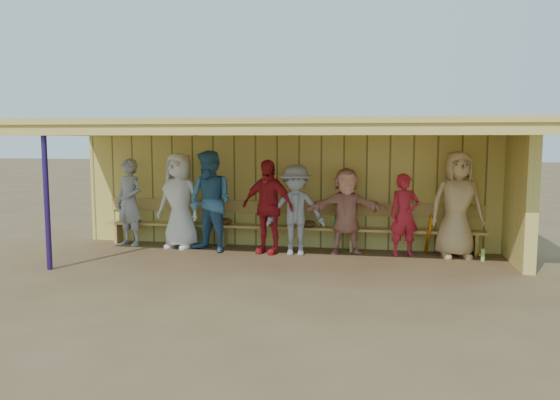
{
  "coord_description": "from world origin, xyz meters",
  "views": [
    {
      "loc": [
        1.8,
        -9.5,
        2.18
      ],
      "look_at": [
        0.0,
        0.35,
        1.05
      ],
      "focal_mm": 35.0,
      "sensor_mm": 36.0,
      "label": 1
    }
  ],
  "objects_px": {
    "player_a": "(130,202)",
    "player_f": "(346,211)",
    "player_b": "(180,201)",
    "player_h": "(457,205)",
    "player_g": "(404,215)",
    "player_c": "(210,201)",
    "bench": "(287,222)",
    "player_d": "(267,207)",
    "player_e": "(296,210)"
  },
  "relations": [
    {
      "from": "player_h",
      "to": "player_b",
      "type": "bearing_deg",
      "value": 170.53
    },
    {
      "from": "player_b",
      "to": "player_g",
      "type": "distance_m",
      "value": 4.38
    },
    {
      "from": "player_a",
      "to": "bench",
      "type": "bearing_deg",
      "value": 26.39
    },
    {
      "from": "player_b",
      "to": "bench",
      "type": "xyz_separation_m",
      "value": [
        2.1,
        0.39,
        -0.43
      ]
    },
    {
      "from": "player_c",
      "to": "player_d",
      "type": "bearing_deg",
      "value": 28.25
    },
    {
      "from": "player_b",
      "to": "player_h",
      "type": "distance_m",
      "value": 5.31
    },
    {
      "from": "player_b",
      "to": "player_h",
      "type": "bearing_deg",
      "value": 14.85
    },
    {
      "from": "player_d",
      "to": "player_e",
      "type": "height_order",
      "value": "player_d"
    },
    {
      "from": "player_g",
      "to": "player_e",
      "type": "bearing_deg",
      "value": 167.75
    },
    {
      "from": "player_a",
      "to": "player_c",
      "type": "height_order",
      "value": "player_c"
    },
    {
      "from": "player_a",
      "to": "player_f",
      "type": "height_order",
      "value": "player_a"
    },
    {
      "from": "player_c",
      "to": "player_f",
      "type": "relative_size",
      "value": 1.19
    },
    {
      "from": "player_a",
      "to": "bench",
      "type": "relative_size",
      "value": 0.23
    },
    {
      "from": "player_f",
      "to": "bench",
      "type": "xyz_separation_m",
      "value": [
        -1.19,
        0.31,
        -0.29
      ]
    },
    {
      "from": "player_d",
      "to": "player_g",
      "type": "xyz_separation_m",
      "value": [
        2.55,
        0.2,
        -0.13
      ]
    },
    {
      "from": "player_a",
      "to": "player_c",
      "type": "bearing_deg",
      "value": 11.28
    },
    {
      "from": "player_e",
      "to": "player_b",
      "type": "bearing_deg",
      "value": 167.22
    },
    {
      "from": "player_a",
      "to": "player_f",
      "type": "xyz_separation_m",
      "value": [
        4.4,
        -0.0,
        -0.07
      ]
    },
    {
      "from": "player_d",
      "to": "player_f",
      "type": "relative_size",
      "value": 1.09
    },
    {
      "from": "player_c",
      "to": "player_d",
      "type": "distance_m",
      "value": 1.11
    },
    {
      "from": "player_c",
      "to": "player_d",
      "type": "height_order",
      "value": "player_c"
    },
    {
      "from": "player_d",
      "to": "player_f",
      "type": "height_order",
      "value": "player_d"
    },
    {
      "from": "player_a",
      "to": "player_e",
      "type": "bearing_deg",
      "value": 16.13
    },
    {
      "from": "player_g",
      "to": "bench",
      "type": "relative_size",
      "value": 0.2
    },
    {
      "from": "player_g",
      "to": "player_h",
      "type": "bearing_deg",
      "value": -16.66
    },
    {
      "from": "player_a",
      "to": "player_g",
      "type": "distance_m",
      "value": 5.48
    },
    {
      "from": "player_b",
      "to": "player_h",
      "type": "xyz_separation_m",
      "value": [
        5.31,
        0.08,
        0.03
      ]
    },
    {
      "from": "player_c",
      "to": "player_e",
      "type": "height_order",
      "value": "player_c"
    },
    {
      "from": "player_h",
      "to": "player_c",
      "type": "bearing_deg",
      "value": 173.48
    },
    {
      "from": "bench",
      "to": "player_h",
      "type": "bearing_deg",
      "value": -5.44
    },
    {
      "from": "player_c",
      "to": "player_h",
      "type": "xyz_separation_m",
      "value": [
        4.6,
        0.31,
        0.0
      ]
    },
    {
      "from": "player_a",
      "to": "player_h",
      "type": "bearing_deg",
      "value": 20.96
    },
    {
      "from": "player_f",
      "to": "player_h",
      "type": "height_order",
      "value": "player_h"
    },
    {
      "from": "bench",
      "to": "player_f",
      "type": "bearing_deg",
      "value": -14.39
    },
    {
      "from": "player_f",
      "to": "player_b",
      "type": "bearing_deg",
      "value": 170.88
    },
    {
      "from": "player_h",
      "to": "bench",
      "type": "distance_m",
      "value": 3.25
    },
    {
      "from": "player_b",
      "to": "player_e",
      "type": "xyz_separation_m",
      "value": [
        2.37,
        -0.21,
        -0.1
      ]
    },
    {
      "from": "player_a",
      "to": "player_g",
      "type": "xyz_separation_m",
      "value": [
        5.48,
        -0.04,
        -0.12
      ]
    },
    {
      "from": "player_d",
      "to": "bench",
      "type": "relative_size",
      "value": 0.24
    },
    {
      "from": "player_f",
      "to": "player_c",
      "type": "bearing_deg",
      "value": 176.25
    },
    {
      "from": "player_b",
      "to": "player_a",
      "type": "bearing_deg",
      "value": -170.38
    },
    {
      "from": "player_b",
      "to": "player_c",
      "type": "bearing_deg",
      "value": -3.7
    },
    {
      "from": "player_b",
      "to": "player_g",
      "type": "relative_size",
      "value": 1.24
    },
    {
      "from": "player_h",
      "to": "bench",
      "type": "bearing_deg",
      "value": 164.19
    },
    {
      "from": "player_b",
      "to": "player_f",
      "type": "distance_m",
      "value": 3.3
    },
    {
      "from": "player_d",
      "to": "player_b",
      "type": "bearing_deg",
      "value": -169.71
    },
    {
      "from": "player_e",
      "to": "player_f",
      "type": "height_order",
      "value": "player_e"
    },
    {
      "from": "player_d",
      "to": "bench",
      "type": "height_order",
      "value": "player_d"
    },
    {
      "from": "player_c",
      "to": "player_f",
      "type": "distance_m",
      "value": 2.61
    },
    {
      "from": "player_c",
      "to": "player_f",
      "type": "xyz_separation_m",
      "value": [
        2.58,
        0.31,
        -0.16
      ]
    }
  ]
}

